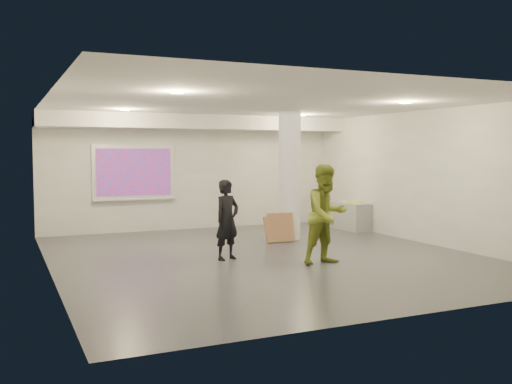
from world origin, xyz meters
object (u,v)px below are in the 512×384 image
man (327,214)px  column (290,176)px  woman (227,220)px  credenza (350,216)px  projection_screen (134,173)px

man → column: bearing=67.7°
column → woman: size_ratio=1.96×
credenza → man: size_ratio=0.67×
column → man: column is taller
projection_screen → woman: (0.80, -4.48, -0.76)m
projection_screen → woman: size_ratio=1.37×
column → credenza: bearing=18.8°
projection_screen → man: size_ratio=1.14×
man → woman: bearing=135.4°
column → projection_screen: bearing=139.4°
man → projection_screen: bearing=104.9°
projection_screen → man: projection_screen is taller
column → man: 3.13m
column → projection_screen: (-3.10, 2.65, 0.03)m
woman → man: bearing=-59.1°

